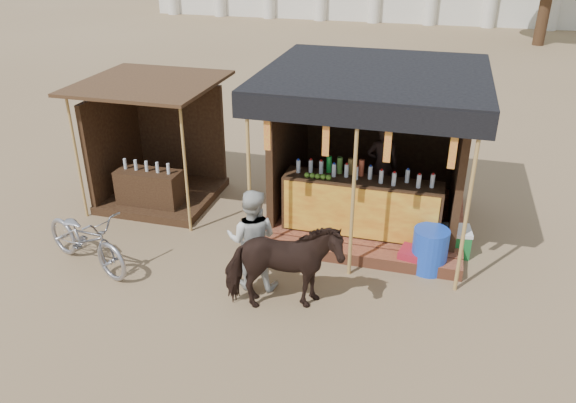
% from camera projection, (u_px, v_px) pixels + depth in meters
% --- Properties ---
extents(ground, '(120.00, 120.00, 0.00)m').
position_uv_depth(ground, '(257.00, 324.00, 7.66)').
color(ground, '#846B4C').
rests_on(ground, ground).
extents(main_stall, '(3.60, 3.61, 2.78)m').
position_uv_depth(main_stall, '(370.00, 169.00, 9.86)').
color(main_stall, '#994F32').
rests_on(main_stall, ground).
extents(secondary_stall, '(2.40, 2.40, 2.38)m').
position_uv_depth(secondary_stall, '(153.00, 157.00, 10.83)').
color(secondary_stall, '#3C2815').
rests_on(secondary_stall, ground).
extents(cow, '(1.76, 1.20, 1.36)m').
position_uv_depth(cow, '(283.00, 267.00, 7.68)').
color(cow, black).
rests_on(cow, ground).
extents(motorbike, '(2.01, 1.31, 1.00)m').
position_uv_depth(motorbike, '(86.00, 238.00, 8.74)').
color(motorbike, gray).
rests_on(motorbike, ground).
extents(bystander, '(0.82, 0.67, 1.57)m').
position_uv_depth(bystander, '(252.00, 240.00, 8.14)').
color(bystander, '#B9BAB3').
rests_on(bystander, ground).
extents(blue_barrel, '(0.63, 0.63, 0.71)m').
position_uv_depth(blue_barrel, '(430.00, 250.00, 8.71)').
color(blue_barrel, blue).
rests_on(blue_barrel, ground).
extents(red_crate, '(0.42, 0.45, 0.32)m').
position_uv_depth(red_crate, '(411.00, 258.00, 8.86)').
color(red_crate, maroon).
rests_on(red_crate, ground).
extents(cooler, '(0.69, 0.52, 0.46)m').
position_uv_depth(cooler, '(450.00, 241.00, 9.21)').
color(cooler, '#186E2D').
rests_on(cooler, ground).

